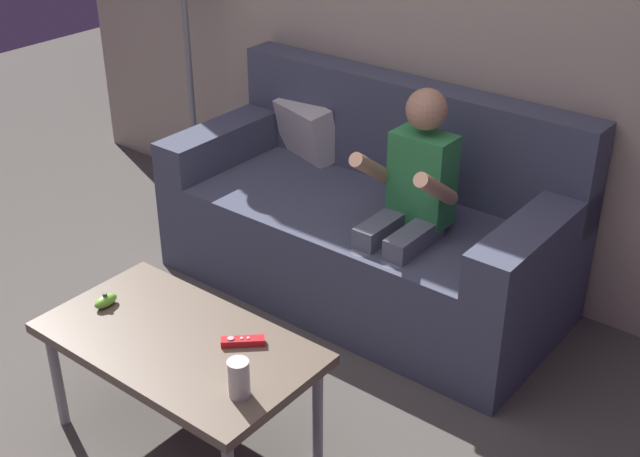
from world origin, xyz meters
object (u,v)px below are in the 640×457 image
couch (369,223)px  nunchuk_lime (106,301)px  coffee_table (179,349)px  game_remote_red_near_edge (243,341)px  person_seated_on_couch (408,203)px  soda_can (239,378)px

couch → nunchuk_lime: (-0.23, -1.24, 0.14)m
couch → nunchuk_lime: bearing=-100.7°
couch → coffee_table: bearing=-85.2°
couch → coffee_table: couch is taller
coffee_table → game_remote_red_near_edge: 0.22m
person_seated_on_couch → soda_can: bearing=-82.8°
couch → game_remote_red_near_edge: 1.15m
coffee_table → nunchuk_lime: (-0.33, -0.02, 0.06)m
couch → nunchuk_lime: couch is taller
nunchuk_lime → soda_can: size_ratio=0.74×
person_seated_on_couch → coffee_table: size_ratio=1.10×
person_seated_on_couch → game_remote_red_near_edge: (-0.02, -0.92, -0.14)m
person_seated_on_couch → game_remote_red_near_edge: person_seated_on_couch is taller
couch → soda_can: 1.38m
person_seated_on_couch → soda_can: person_seated_on_couch is taller
nunchuk_lime → coffee_table: bearing=3.5°
soda_can → person_seated_on_couch: bearing=97.2°
coffee_table → nunchuk_lime: 0.34m
couch → game_remote_red_near_edge: (0.29, -1.11, 0.13)m
nunchuk_lime → soda_can: 0.69m
nunchuk_lime → person_seated_on_couch: bearing=62.7°
couch → nunchuk_lime: 1.27m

